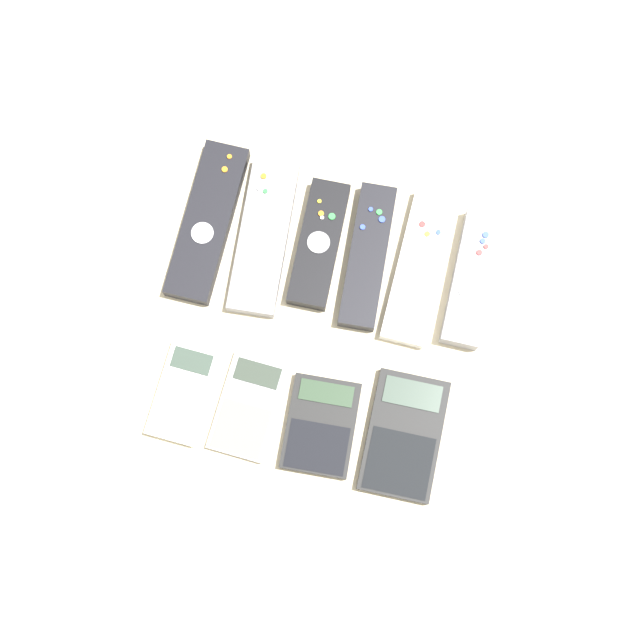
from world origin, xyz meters
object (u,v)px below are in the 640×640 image
calculator_3 (404,435)px  calculator_1 (248,407)px  remote_4 (419,268)px  remote_5 (472,278)px  remote_1 (264,236)px  calculator_2 (321,426)px  remote_3 (368,256)px  remote_0 (207,222)px  calculator_0 (183,393)px  remote_2 (319,244)px

calculator_3 → calculator_1: bearing=-178.3°
remote_4 → remote_5: size_ratio=1.14×
remote_1 → calculator_1: bearing=-85.3°
calculator_2 → calculator_1: bearing=175.1°
remote_3 → remote_5: size_ratio=1.08×
remote_0 → calculator_0: (0.02, -0.22, -0.00)m
calculator_2 → calculator_0: bearing=176.6°
remote_3 → remote_5: 0.13m
remote_1 → remote_5: bearing=-3.0°
remote_1 → calculator_3: size_ratio=1.37×
remote_5 → calculator_1: remote_5 is taller
remote_3 → calculator_1: remote_3 is taller
remote_4 → calculator_3: remote_4 is taller
calculator_0 → calculator_1: calculator_0 is taller
remote_3 → calculator_3: size_ratio=1.25×
remote_5 → remote_1: bearing=-179.0°
remote_5 → calculator_1: (-0.23, -0.22, -0.01)m
remote_3 → calculator_2: size_ratio=1.56×
remote_0 → calculator_2: 0.30m
remote_1 → remote_3: remote_3 is taller
calculator_0 → remote_1: bearing=79.6°
calculator_3 → calculator_0: bearing=-178.6°
calculator_1 → calculator_0: bearing=-175.7°
remote_5 → calculator_3: (-0.04, -0.21, -0.01)m
remote_4 → calculator_1: size_ratio=1.57×
remote_5 → remote_4: bearing=-179.6°
remote_0 → remote_2: bearing=1.8°
remote_3 → remote_4: 0.07m
remote_3 → calculator_1: 0.24m
calculator_0 → calculator_3: same height
remote_2 → remote_3: size_ratio=0.88×
remote_0 → remote_3: size_ratio=1.12×
remote_1 → remote_3: (0.13, 0.00, 0.00)m
remote_2 → calculator_2: remote_2 is taller
remote_0 → remote_4: remote_0 is taller
calculator_1 → calculator_3: bearing=5.3°
calculator_2 → calculator_3: bearing=3.2°
remote_1 → remote_4: bearing=-2.8°
remote_3 → calculator_3: remote_3 is taller
remote_4 → calculator_3: 0.21m
remote_5 → calculator_2: bearing=-122.7°
remote_5 → calculator_2: (-0.14, -0.22, -0.01)m
calculator_1 → remote_0: bearing=119.1°
calculator_1 → calculator_3: calculator_3 is taller
remote_0 → remote_5: (0.34, 0.00, 0.00)m
calculator_1 → remote_5: bearing=45.8°
calculator_2 → calculator_3: 0.10m
remote_1 → calculator_2: size_ratio=1.71×
calculator_2 → calculator_3: size_ratio=0.80×
remote_1 → calculator_3: (0.22, -0.21, -0.00)m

